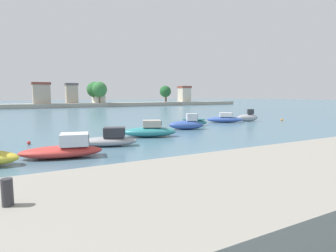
# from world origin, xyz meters

# --- Properties ---
(ground_plane) EXTENTS (400.00, 400.00, 0.00)m
(ground_plane) POSITION_xyz_m (0.00, 0.00, 0.00)
(ground_plane) COLOR slate
(mooring_bollard) EXTENTS (0.22, 0.22, 0.56)m
(mooring_bollard) POSITION_xyz_m (-12.45, -7.22, 2.23)
(mooring_bollard) COLOR #2D2D33
(mooring_bollard) RESTS_ON seawall_embankment
(moored_boat_1) EXTENTS (5.57, 3.01, 1.59)m
(moored_boat_1) POSITION_xyz_m (-9.64, 5.73, 0.57)
(moored_boat_1) COLOR #C63833
(moored_boat_1) RESTS_ON ground
(moored_boat_2) EXTENTS (5.01, 3.16, 1.53)m
(moored_boat_2) POSITION_xyz_m (-5.84, 8.32, 0.55)
(moored_boat_2) COLOR #9E9EA3
(moored_boat_2) RESTS_ON ground
(moored_boat_3) EXTENTS (5.68, 3.94, 1.65)m
(moored_boat_3) POSITION_xyz_m (-0.84, 11.24, 0.60)
(moored_boat_3) COLOR teal
(moored_boat_3) RESTS_ON ground
(moored_boat_4) EXTENTS (4.44, 3.09, 1.91)m
(moored_boat_4) POSITION_xyz_m (5.55, 14.45, 0.64)
(moored_boat_4) COLOR #3856A8
(moored_boat_4) RESTS_ON ground
(moored_boat_5) EXTENTS (3.95, 2.67, 0.83)m
(moored_boat_5) POSITION_xyz_m (8.73, 17.81, 0.40)
(moored_boat_5) COLOR teal
(moored_boat_5) RESTS_ON ground
(moored_boat_6) EXTENTS (5.38, 4.35, 1.48)m
(moored_boat_6) POSITION_xyz_m (14.99, 18.73, 0.55)
(moored_boat_6) COLOR #3856A8
(moored_boat_6) RESTS_ON ground
(moored_boat_7) EXTENTS (3.37, 2.44, 1.91)m
(moored_boat_7) POSITION_xyz_m (19.43, 18.49, 0.66)
(moored_boat_7) COLOR #9E9EA3
(moored_boat_7) RESTS_ON ground
(mooring_buoy_0) EXTENTS (0.35, 0.35, 0.35)m
(mooring_buoy_0) POSITION_xyz_m (24.68, 16.36, 0.18)
(mooring_buoy_0) COLOR orange
(mooring_buoy_0) RESTS_ON ground
(mooring_buoy_1) EXTENTS (0.37, 0.37, 0.37)m
(mooring_buoy_1) POSITION_xyz_m (-3.66, 17.70, 0.18)
(mooring_buoy_1) COLOR white
(mooring_buoy_1) RESTS_ON ground
(mooring_buoy_2) EXTENTS (0.30, 0.30, 0.30)m
(mooring_buoy_2) POSITION_xyz_m (-11.60, 12.22, 0.15)
(mooring_buoy_2) COLOR red
(mooring_buoy_2) RESTS_ON ground
(mooring_buoy_3) EXTENTS (0.27, 0.27, 0.27)m
(mooring_buoy_3) POSITION_xyz_m (3.84, 23.40, 0.13)
(mooring_buoy_3) COLOR white
(mooring_buoy_3) RESTS_ON ground
(distant_shoreline) EXTENTS (138.03, 8.55, 8.55)m
(distant_shoreline) POSITION_xyz_m (1.45, 81.54, 2.32)
(distant_shoreline) COLOR #9E998C
(distant_shoreline) RESTS_ON ground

